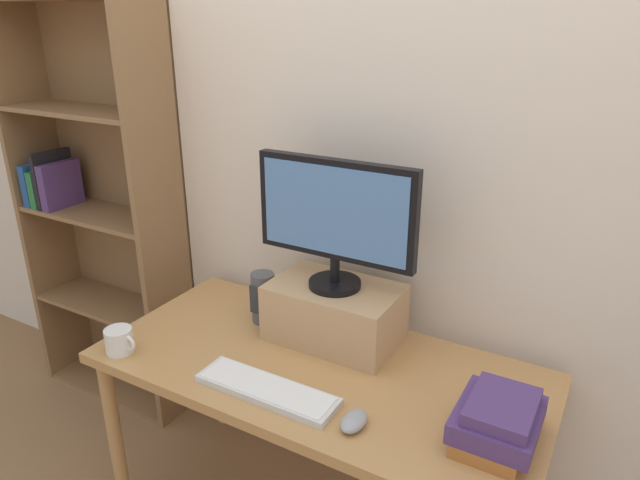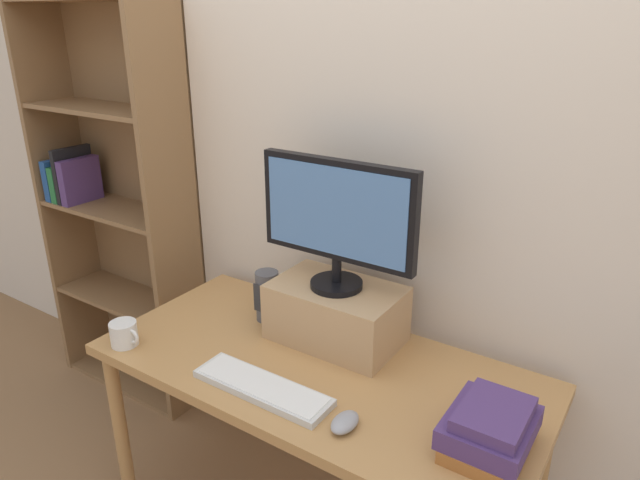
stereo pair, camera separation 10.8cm
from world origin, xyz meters
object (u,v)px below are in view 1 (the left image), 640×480
(desk, at_px, (318,383))
(riser_box, at_px, (334,313))
(computer_monitor, at_px, (335,217))
(computer_mouse, at_px, (354,421))
(bookshelf_unit, at_px, (101,211))
(book_stack, at_px, (497,421))
(coffee_mug, at_px, (120,341))
(keyboard, at_px, (267,390))
(desk_speaker, at_px, (263,298))

(desk, height_order, riser_box, riser_box)
(riser_box, relative_size, computer_monitor, 0.79)
(computer_mouse, bearing_deg, bookshelf_unit, 162.21)
(desk, height_order, bookshelf_unit, bookshelf_unit)
(book_stack, height_order, coffee_mug, book_stack)
(keyboard, bearing_deg, riser_box, 86.11)
(desk_speaker, bearing_deg, keyboard, -53.85)
(desk, xyz_separation_m, computer_monitor, (-0.03, 0.16, 0.52))
(computer_monitor, relative_size, coffee_mug, 4.64)
(book_stack, bearing_deg, coffee_mug, -171.00)
(book_stack, bearing_deg, keyboard, -168.32)
(computer_mouse, bearing_deg, desk, 138.02)
(computer_monitor, xyz_separation_m, desk_speaker, (-0.28, -0.02, -0.35))
(desk, height_order, keyboard, keyboard)
(book_stack, distance_m, desk_speaker, 0.92)
(bookshelf_unit, bearing_deg, computer_mouse, -17.79)
(computer_monitor, xyz_separation_m, coffee_mug, (-0.58, -0.43, -0.41))
(computer_mouse, relative_size, book_stack, 0.41)
(computer_mouse, relative_size, desk_speaker, 0.55)
(bookshelf_unit, distance_m, book_stack, 1.92)
(bookshelf_unit, relative_size, computer_monitor, 3.29)
(bookshelf_unit, height_order, desk_speaker, bookshelf_unit)
(riser_box, height_order, computer_mouse, riser_box)
(computer_monitor, distance_m, book_stack, 0.76)
(computer_mouse, bearing_deg, book_stack, 21.33)
(riser_box, xyz_separation_m, book_stack, (0.61, -0.24, -0.04))
(bookshelf_unit, bearing_deg, keyboard, -21.44)
(bookshelf_unit, xyz_separation_m, keyboard, (1.24, -0.49, -0.21))
(bookshelf_unit, xyz_separation_m, book_stack, (1.88, -0.36, -0.16))
(keyboard, xyz_separation_m, book_stack, (0.64, 0.13, 0.05))
(book_stack, distance_m, coffee_mug, 1.20)
(bookshelf_unit, distance_m, computer_mouse, 1.62)
(computer_monitor, relative_size, computer_mouse, 5.32)
(desk_speaker, bearing_deg, riser_box, 4.42)
(desk, distance_m, keyboard, 0.23)
(desk, relative_size, keyboard, 3.24)
(computer_monitor, bearing_deg, coffee_mug, -143.42)
(keyboard, height_order, desk_speaker, desk_speaker)
(coffee_mug, distance_m, desk_speaker, 0.51)
(bookshelf_unit, distance_m, desk_speaker, 1.00)
(desk, relative_size, bookshelf_unit, 0.79)
(riser_box, relative_size, desk_speaker, 2.30)
(keyboard, bearing_deg, book_stack, 11.68)
(riser_box, xyz_separation_m, computer_monitor, (-0.00, -0.00, 0.35))
(book_stack, bearing_deg, computer_monitor, 158.63)
(riser_box, distance_m, desk_speaker, 0.28)
(desk, bearing_deg, desk_speaker, 155.24)
(keyboard, bearing_deg, desk, 74.90)
(riser_box, bearing_deg, desk, -79.59)
(riser_box, height_order, computer_monitor, computer_monitor)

